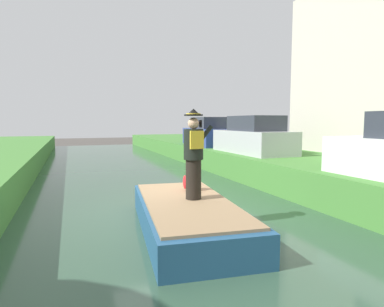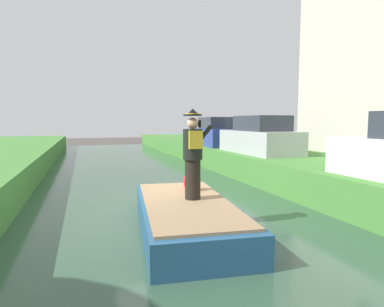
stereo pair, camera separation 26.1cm
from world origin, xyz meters
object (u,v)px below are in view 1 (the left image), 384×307
Objects in this scene: boat at (187,216)px; parked_car_blue at (208,134)px; person_pirate at (194,154)px; parrot_plush at (191,180)px; parked_car_silver at (253,137)px.

parked_car_blue is at bearing 64.28° from boat.
parked_car_blue is at bearing 77.55° from person_pirate.
parrot_plush is 0.14× the size of parked_car_silver.
parked_car_blue is (4.62, 9.85, 0.02)m from person_pirate.
parked_car_blue is at bearing 64.15° from parrot_plush.
parked_car_silver is (4.38, 4.51, 0.70)m from parrot_plush.
person_pirate is 7.03m from parked_car_silver.
person_pirate reaches higher than parrot_plush.
boat is 1.07× the size of parked_car_blue.
parked_car_silver reaches higher than parrot_plush.
person_pirate is (0.18, 0.11, 1.23)m from boat.
person_pirate is 0.46× the size of parked_car_silver.
boat is 1.14m from parrot_plush.
boat is at bearing -135.65° from person_pirate.
parked_car_blue is (4.80, 9.96, 1.26)m from boat.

